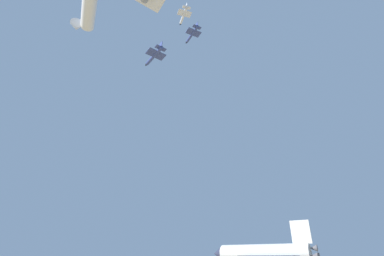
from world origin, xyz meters
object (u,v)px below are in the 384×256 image
object	(u,v)px
space_shuttle	(262,253)
chase_jet_right_wing	(192,34)
chase_jet_left_wing	(184,15)
chase_jet_lead	(154,56)

from	to	relation	value
space_shuttle	chase_jet_right_wing	world-z (taller)	chase_jet_right_wing
chase_jet_left_wing	space_shuttle	bearing A→B (deg)	-124.06
chase_jet_right_wing	space_shuttle	bearing A→B (deg)	-129.09
chase_jet_lead	chase_jet_right_wing	size ratio (longest dim) A/B	1.04
chase_jet_left_wing	chase_jet_right_wing	world-z (taller)	chase_jet_left_wing
chase_jet_lead	chase_jet_right_wing	xyz separation A→B (m)	(-1.94, -26.98, 34.12)
space_shuttle	chase_jet_left_wing	world-z (taller)	chase_jet_left_wing
chase_jet_lead	chase_jet_left_wing	bearing A→B (deg)	-60.94
space_shuttle	chase_jet_lead	world-z (taller)	chase_jet_lead
space_shuttle	chase_jet_left_wing	size ratio (longest dim) A/B	2.81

